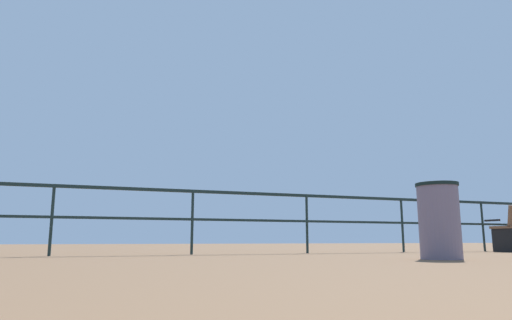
# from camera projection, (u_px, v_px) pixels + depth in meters

# --- Properties ---
(pier_railing) EXTENTS (20.75, 0.05, 1.03)m
(pier_railing) POSITION_uv_depth(u_px,v_px,m) (193.00, 206.00, 7.35)
(pier_railing) COLOR #182827
(pier_railing) RESTS_ON ground_plane
(trash_bin) EXTENTS (0.50, 0.50, 0.91)m
(trash_bin) POSITION_uv_depth(u_px,v_px,m) (439.00, 221.00, 5.47)
(trash_bin) COLOR slate
(trash_bin) RESTS_ON ground_plane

